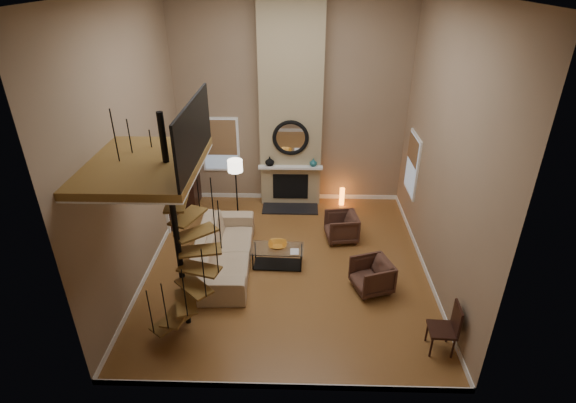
{
  "coord_description": "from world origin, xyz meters",
  "views": [
    {
      "loc": [
        0.23,
        -8.04,
        5.91
      ],
      "look_at": [
        0.0,
        0.4,
        1.4
      ],
      "focal_mm": 27.86,
      "sensor_mm": 36.0,
      "label": 1
    }
  ],
  "objects_px": {
    "hutch": "(188,173)",
    "floor_lamp": "(235,171)",
    "sofa": "(224,249)",
    "armchair_far": "(375,275)",
    "side_chair": "(448,326)",
    "armchair_near": "(344,227)",
    "accent_lamp": "(342,196)",
    "coffee_table": "(278,254)"
  },
  "relations": [
    {
      "from": "floor_lamp",
      "to": "side_chair",
      "type": "height_order",
      "value": "floor_lamp"
    },
    {
      "from": "floor_lamp",
      "to": "side_chair",
      "type": "relative_size",
      "value": 1.77
    },
    {
      "from": "armchair_far",
      "to": "side_chair",
      "type": "relative_size",
      "value": 0.77
    },
    {
      "from": "accent_lamp",
      "to": "floor_lamp",
      "type": "bearing_deg",
      "value": -160.88
    },
    {
      "from": "armchair_near",
      "to": "floor_lamp",
      "type": "xyz_separation_m",
      "value": [
        -2.66,
        0.82,
        1.06
      ]
    },
    {
      "from": "armchair_far",
      "to": "floor_lamp",
      "type": "relative_size",
      "value": 0.43
    },
    {
      "from": "sofa",
      "to": "armchair_far",
      "type": "distance_m",
      "value": 3.28
    },
    {
      "from": "sofa",
      "to": "accent_lamp",
      "type": "relative_size",
      "value": 5.86
    },
    {
      "from": "hutch",
      "to": "side_chair",
      "type": "height_order",
      "value": "hutch"
    },
    {
      "from": "armchair_far",
      "to": "side_chair",
      "type": "height_order",
      "value": "side_chair"
    },
    {
      "from": "armchair_near",
      "to": "armchair_far",
      "type": "xyz_separation_m",
      "value": [
        0.46,
        -1.86,
        0.0
      ]
    },
    {
      "from": "armchair_far",
      "to": "side_chair",
      "type": "bearing_deg",
      "value": 12.93
    },
    {
      "from": "armchair_near",
      "to": "coffee_table",
      "type": "xyz_separation_m",
      "value": [
        -1.54,
        -1.09,
        -0.07
      ]
    },
    {
      "from": "hutch",
      "to": "side_chair",
      "type": "xyz_separation_m",
      "value": [
        5.51,
        -5.16,
        -0.42
      ]
    },
    {
      "from": "hutch",
      "to": "coffee_table",
      "type": "xyz_separation_m",
      "value": [
        2.53,
        -2.8,
        -0.67
      ]
    },
    {
      "from": "coffee_table",
      "to": "side_chair",
      "type": "distance_m",
      "value": 3.81
    },
    {
      "from": "hutch",
      "to": "armchair_far",
      "type": "distance_m",
      "value": 5.8
    },
    {
      "from": "armchair_near",
      "to": "coffee_table",
      "type": "distance_m",
      "value": 1.89
    },
    {
      "from": "side_chair",
      "to": "armchair_far",
      "type": "bearing_deg",
      "value": 121.48
    },
    {
      "from": "armchair_far",
      "to": "floor_lamp",
      "type": "xyz_separation_m",
      "value": [
        -3.12,
        2.68,
        1.06
      ]
    },
    {
      "from": "hutch",
      "to": "floor_lamp",
      "type": "bearing_deg",
      "value": -32.18
    },
    {
      "from": "sofa",
      "to": "floor_lamp",
      "type": "bearing_deg",
      "value": -3.85
    },
    {
      "from": "accent_lamp",
      "to": "armchair_near",
      "type": "bearing_deg",
      "value": -92.99
    },
    {
      "from": "armchair_far",
      "to": "side_chair",
      "type": "xyz_separation_m",
      "value": [
        0.98,
        -1.6,
        0.17
      ]
    },
    {
      "from": "sofa",
      "to": "armchair_far",
      "type": "height_order",
      "value": "sofa"
    },
    {
      "from": "accent_lamp",
      "to": "coffee_table",
      "type": "bearing_deg",
      "value": -119.68
    },
    {
      "from": "sofa",
      "to": "floor_lamp",
      "type": "relative_size",
      "value": 1.7
    },
    {
      "from": "side_chair",
      "to": "accent_lamp",
      "type": "bearing_deg",
      "value": 104.47
    },
    {
      "from": "armchair_near",
      "to": "side_chair",
      "type": "distance_m",
      "value": 3.75
    },
    {
      "from": "armchair_near",
      "to": "armchair_far",
      "type": "distance_m",
      "value": 1.92
    },
    {
      "from": "sofa",
      "to": "armchair_near",
      "type": "height_order",
      "value": "sofa"
    },
    {
      "from": "hutch",
      "to": "accent_lamp",
      "type": "bearing_deg",
      "value": 0.91
    },
    {
      "from": "armchair_near",
      "to": "armchair_far",
      "type": "height_order",
      "value": "armchair_near"
    },
    {
      "from": "sofa",
      "to": "floor_lamp",
      "type": "xyz_separation_m",
      "value": [
        0.06,
        1.9,
        1.02
      ]
    },
    {
      "from": "accent_lamp",
      "to": "hutch",
      "type": "bearing_deg",
      "value": -179.09
    },
    {
      "from": "armchair_near",
      "to": "side_chair",
      "type": "bearing_deg",
      "value": 14.84
    },
    {
      "from": "hutch",
      "to": "accent_lamp",
      "type": "xyz_separation_m",
      "value": [
        4.16,
        0.07,
        -0.7
      ]
    },
    {
      "from": "sofa",
      "to": "armchair_near",
      "type": "relative_size",
      "value": 3.89
    },
    {
      "from": "armchair_near",
      "to": "accent_lamp",
      "type": "relative_size",
      "value": 1.51
    },
    {
      "from": "armchair_near",
      "to": "accent_lamp",
      "type": "distance_m",
      "value": 1.78
    },
    {
      "from": "hutch",
      "to": "coffee_table",
      "type": "bearing_deg",
      "value": -47.96
    },
    {
      "from": "hutch",
      "to": "armchair_near",
      "type": "relative_size",
      "value": 2.55
    }
  ]
}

